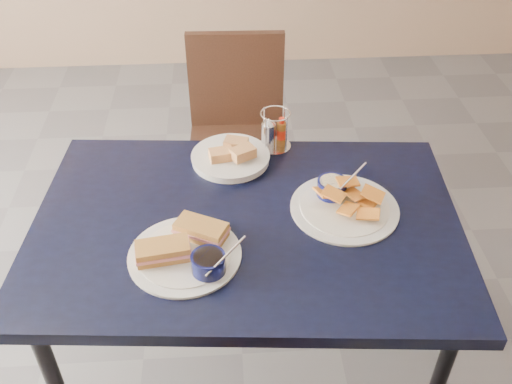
{
  "coord_description": "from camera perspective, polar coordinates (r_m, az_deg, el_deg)",
  "views": [
    {
      "loc": [
        -0.03,
        -1.31,
        1.84
      ],
      "look_at": [
        0.05,
        -0.04,
        0.82
      ],
      "focal_mm": 40.0,
      "sensor_mm": 36.0,
      "label": 1
    }
  ],
  "objects": [
    {
      "name": "condiment_caddy",
      "position": [
        1.92,
        1.76,
        5.95
      ],
      "size": [
        0.11,
        0.11,
        0.14
      ],
      "color": "silver",
      "rests_on": "dining_table"
    },
    {
      "name": "dining_table",
      "position": [
        1.69,
        -0.93,
        -4.45
      ],
      "size": [
        1.3,
        0.92,
        0.75
      ],
      "color": "black",
      "rests_on": "ground"
    },
    {
      "name": "sandwich_plate",
      "position": [
        1.54,
        -6.83,
        -5.76
      ],
      "size": [
        0.32,
        0.31,
        0.12
      ],
      "color": "white",
      "rests_on": "dining_table"
    },
    {
      "name": "bread_basket",
      "position": [
        1.87,
        -2.49,
        3.57
      ],
      "size": [
        0.25,
        0.25,
        0.07
      ],
      "color": "white",
      "rests_on": "dining_table"
    },
    {
      "name": "chair_far",
      "position": [
        2.54,
        -1.98,
        6.93
      ],
      "size": [
        0.43,
        0.41,
        0.88
      ],
      "color": "black",
      "rests_on": "ground"
    },
    {
      "name": "ground",
      "position": [
        2.26,
        -1.39,
        -15.88
      ],
      "size": [
        6.0,
        6.0,
        0.0
      ],
      "primitive_type": "plane",
      "color": "#57575C",
      "rests_on": "ground"
    },
    {
      "name": "plantain_plate",
      "position": [
        1.7,
        8.56,
        -0.91
      ],
      "size": [
        0.32,
        0.32,
        0.12
      ],
      "color": "white",
      "rests_on": "dining_table"
    }
  ]
}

